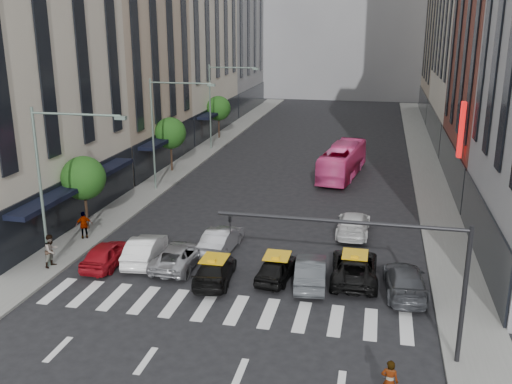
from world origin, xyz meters
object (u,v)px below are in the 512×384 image
Objects in this scene: streetlamp_near at (54,168)px; pedestrian_far at (84,225)px; streetlamp_far at (218,96)px; car_white_front at (145,249)px; taxi_left at (215,270)px; bus at (343,161)px; pedestrian_near at (51,251)px; streetlamp_mid at (163,120)px; taxi_center at (277,268)px; car_red at (107,254)px.

pedestrian_far is (-1.07, 4.35, -4.86)m from streetlamp_near.
streetlamp_far is 30.66m from car_white_front.
bus is at bearing -107.85° from taxi_left.
bus is 5.49× the size of pedestrian_near.
pedestrian_near is at bearing -3.39° from taxi_left.
pedestrian_far is (-14.93, -19.24, -0.41)m from bus.
taxi_center is at bearing -50.88° from streetlamp_mid.
streetlamp_far is 31.48m from car_red.
streetlamp_mid is 2.13× the size of car_red.
streetlamp_mid is at bearing 90.00° from streetlamp_near.
streetlamp_far is 16.82m from bus.
car_red is at bearing -57.76° from pedestrian_near.
bus is at bearing -121.29° from car_white_front.
car_red is at bearing 99.94° from pedestrian_far.
bus is at bearing -161.77° from pedestrian_far.
pedestrian_near is at bearing 60.78° from pedestrian_far.
streetlamp_far reaches higher than taxi_left.
streetlamp_far is at bearing -86.48° from car_red.
bus reaches higher than car_red.
streetlamp_near is 5.70m from car_red.
streetlamp_near is 4.76× the size of pedestrian_near.
taxi_center is at bearing 132.90° from pedestrian_far.
streetlamp_far is at bearing -89.10° from car_white_front.
pedestrian_far is at bearing -27.82° from taxi_left.
car_red is at bearing -11.61° from taxi_left.
taxi_left is at bearing 85.42° from bus.
taxi_left is 23.84m from bus.
taxi_left is at bearing 153.08° from car_white_front.
pedestrian_near reaches higher than pedestrian_far.
pedestrian_far is at bearing -31.14° from car_white_front.
car_white_front is 0.44× the size of bus.
bus reaches higher than pedestrian_far.
streetlamp_far is at bearing 90.00° from streetlamp_mid.
pedestrian_far is (-5.09, 2.31, 0.29)m from car_white_front.
pedestrian_far is at bearing -46.52° from car_red.
car_red is (2.13, -14.97, -5.18)m from streetlamp_mid.
car_red is at bearing 25.76° from streetlamp_near.
taxi_left is at bearing 173.40° from car_red.
pedestrian_near is at bearing -177.98° from streetlamp_near.
streetlamp_mid is at bearing -43.66° from taxi_center.
streetlamp_near is at bearing -3.38° from taxi_left.
taxi_center is at bearing 167.98° from car_white_front.
streetlamp_near is at bearing 67.40° from bus.
pedestrian_far is (-1.07, -11.65, -4.86)m from streetlamp_mid.
bus is (9.83, 21.55, 0.69)m from car_white_front.
car_white_front reaches higher than taxi_center.
streetlamp_near is at bearing -90.00° from streetlamp_mid.
streetlamp_near is 6.61m from pedestrian_far.
streetlamp_far is 33.34m from taxi_center.
streetlamp_far reaches higher than car_red.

